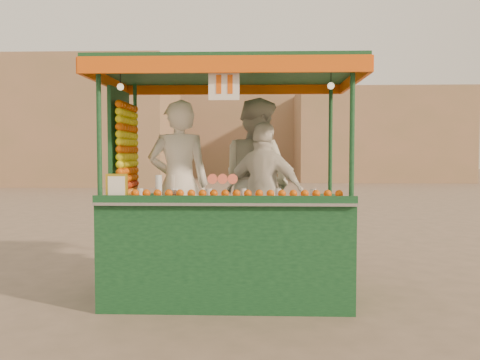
{
  "coord_description": "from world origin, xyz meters",
  "views": [
    {
      "loc": [
        0.32,
        -5.36,
        1.54
      ],
      "look_at": [
        0.12,
        0.07,
        1.25
      ],
      "focal_mm": 38.33,
      "sensor_mm": 36.0,
      "label": 1
    }
  ],
  "objects_px": {
    "juice_cart": "(222,223)",
    "vendor_left": "(179,184)",
    "vendor_middle": "(257,179)",
    "vendor_right": "(264,194)"
  },
  "relations": [
    {
      "from": "juice_cart",
      "to": "vendor_middle",
      "type": "bearing_deg",
      "value": 60.51
    },
    {
      "from": "vendor_left",
      "to": "vendor_right",
      "type": "relative_size",
      "value": 1.14
    },
    {
      "from": "vendor_left",
      "to": "vendor_right",
      "type": "xyz_separation_m",
      "value": [
        0.94,
        0.03,
        -0.11
      ]
    },
    {
      "from": "juice_cart",
      "to": "vendor_middle",
      "type": "xyz_separation_m",
      "value": [
        0.37,
        0.65,
        0.44
      ]
    },
    {
      "from": "vendor_middle",
      "to": "vendor_right",
      "type": "distance_m",
      "value": 0.47
    },
    {
      "from": "juice_cart",
      "to": "vendor_left",
      "type": "height_order",
      "value": "juice_cart"
    },
    {
      "from": "vendor_left",
      "to": "vendor_middle",
      "type": "bearing_deg",
      "value": -161.07
    },
    {
      "from": "juice_cart",
      "to": "vendor_left",
      "type": "relative_size",
      "value": 1.48
    },
    {
      "from": "vendor_left",
      "to": "juice_cart",
      "type": "bearing_deg",
      "value": 149.38
    },
    {
      "from": "juice_cart",
      "to": "vendor_right",
      "type": "xyz_separation_m",
      "value": [
        0.46,
        0.22,
        0.29
      ]
    }
  ]
}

